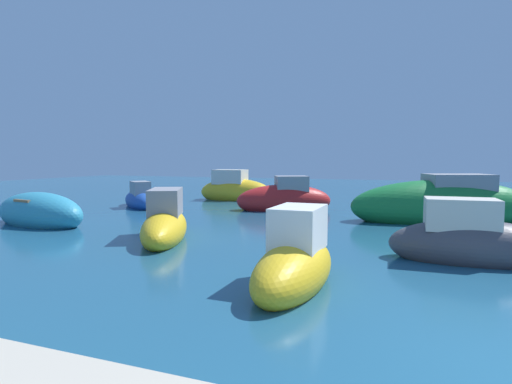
% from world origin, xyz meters
% --- Properties ---
extents(moored_boat_1, '(6.75, 4.10, 2.09)m').
position_xyz_m(moored_boat_1, '(-0.41, 10.99, 0.57)').
color(moored_boat_1, '#197233').
rests_on(moored_boat_1, ground).
extents(moored_boat_2, '(4.36, 3.16, 1.78)m').
position_xyz_m(moored_boat_2, '(-6.56, 12.21, 0.46)').
color(moored_boat_2, '#B21E1E').
rests_on(moored_boat_2, ground).
extents(moored_boat_3, '(2.67, 3.90, 1.59)m').
position_xyz_m(moored_boat_3, '(-7.81, 4.89, 0.41)').
color(moored_boat_3, gold).
rests_on(moored_boat_3, ground).
extents(moored_boat_4, '(1.18, 3.07, 1.59)m').
position_xyz_m(moored_boat_4, '(-3.38, 2.09, 0.40)').
color(moored_boat_4, gold).
rests_on(moored_boat_4, ground).
extents(moored_boat_6, '(4.05, 1.78, 1.95)m').
position_xyz_m(moored_boat_6, '(-10.29, 15.45, 0.52)').
color(moored_boat_6, gold).
rests_on(moored_boat_6, ground).
extents(moored_boat_7, '(4.17, 2.20, 1.41)m').
position_xyz_m(moored_boat_7, '(-13.11, 5.53, 0.39)').
color(moored_boat_7, teal).
rests_on(moored_boat_7, ground).
extents(moored_boat_8, '(3.52, 1.42, 1.61)m').
position_xyz_m(moored_boat_8, '(-0.27, 5.00, 0.42)').
color(moored_boat_8, '#3F3F47').
rests_on(moored_boat_8, ground).
extents(moored_boat_10, '(3.24, 3.03, 1.41)m').
position_xyz_m(moored_boat_10, '(-13.10, 10.93, 0.34)').
color(moored_boat_10, '#1E479E').
rests_on(moored_boat_10, ground).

